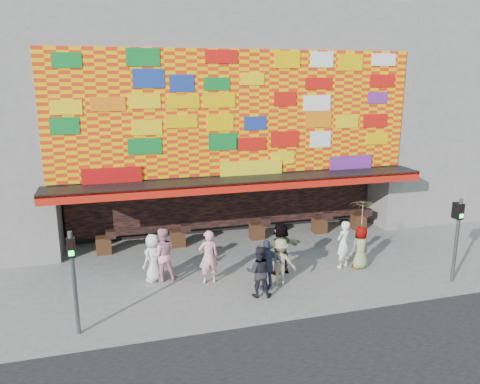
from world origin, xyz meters
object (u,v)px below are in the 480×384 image
at_px(ped_c, 259,271).
at_px(ped_g, 360,248).
at_px(signal_right, 458,231).
at_px(ped_b, 209,257).
at_px(ped_a, 153,258).
at_px(ped_i, 162,255).
at_px(parasol, 363,213).
at_px(ped_e, 267,265).
at_px(ped_f, 280,248).
at_px(ped_d, 280,262).
at_px(ped_h, 343,244).
at_px(signal_left, 73,272).

distance_m(ped_c, ped_g, 4.48).
relative_size(signal_right, ped_b, 1.58).
relative_size(ped_a, ped_b, 0.90).
xyz_separation_m(ped_i, parasol, (7.19, -0.95, 1.20)).
height_order(signal_right, ped_e, signal_right).
bearing_deg(ped_f, ped_d, 63.95).
bearing_deg(ped_b, parasol, 174.86).
xyz_separation_m(signal_right, ped_e, (-6.45, 1.16, -0.98)).
bearing_deg(ped_f, ped_i, -12.97).
relative_size(ped_b, parasol, 1.02).
bearing_deg(ped_a, ped_i, 129.09).
distance_m(ped_e, ped_f, 1.51).
bearing_deg(ped_e, ped_b, -32.51).
relative_size(ped_d, ped_h, 0.92).
distance_m(ped_f, ped_g, 3.05).
height_order(ped_b, ped_e, ped_b).
xyz_separation_m(ped_g, ped_i, (-7.19, 0.95, 0.15)).
relative_size(ped_d, ped_e, 0.94).
xyz_separation_m(ped_c, ped_h, (3.77, 1.42, 0.04)).
bearing_deg(ped_h, ped_e, -7.22).
height_order(ped_i, parasol, parasol).
relative_size(ped_h, ped_i, 0.95).
bearing_deg(ped_g, signal_left, 1.30).
distance_m(ped_b, parasol, 5.82).
relative_size(ped_b, ped_d, 1.15).
bearing_deg(ped_d, ped_e, 47.47).
relative_size(ped_b, ped_c, 1.10).
xyz_separation_m(ped_d, ped_h, (2.80, 0.80, 0.07)).
height_order(ped_d, ped_e, ped_e).
distance_m(signal_right, ped_e, 6.63).
bearing_deg(ped_g, ped_a, -17.50).
height_order(ped_b, ped_f, ped_f).
bearing_deg(signal_right, ped_a, 163.54).
height_order(ped_a, ped_b, ped_b).
bearing_deg(ped_d, parasol, -148.12).
distance_m(ped_b, ped_e, 2.07).
height_order(ped_c, ped_f, ped_f).
height_order(ped_c, ped_h, ped_h).
height_order(ped_b, ped_c, ped_b).
bearing_deg(signal_left, ped_b, 28.33).
xyz_separation_m(ped_e, ped_h, (3.37, 1.06, 0.02)).
bearing_deg(parasol, ped_h, 154.76).
relative_size(ped_c, ped_e, 0.98).
bearing_deg(ped_i, ped_c, 140.49).
height_order(ped_b, ped_i, ped_i).
bearing_deg(signal_left, signal_right, 0.00).
xyz_separation_m(signal_right, ped_c, (-6.84, 0.80, -1.00)).
distance_m(ped_f, parasol, 3.27).
relative_size(ped_e, ped_f, 0.91).
relative_size(ped_a, ped_i, 0.89).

